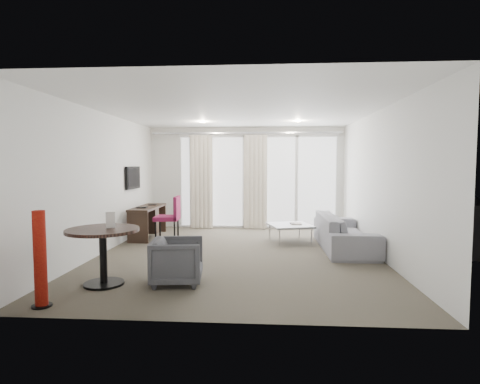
# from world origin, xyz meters

# --- Properties ---
(floor) EXTENTS (5.00, 6.00, 0.00)m
(floor) POSITION_xyz_m (0.00, 0.00, 0.00)
(floor) COLOR #514A3E
(floor) RESTS_ON ground
(ceiling) EXTENTS (5.00, 6.00, 0.00)m
(ceiling) POSITION_xyz_m (0.00, 0.00, 2.60)
(ceiling) COLOR white
(ceiling) RESTS_ON ground
(wall_left) EXTENTS (0.00, 6.00, 2.60)m
(wall_left) POSITION_xyz_m (-2.50, 0.00, 1.30)
(wall_left) COLOR silver
(wall_left) RESTS_ON ground
(wall_right) EXTENTS (0.00, 6.00, 2.60)m
(wall_right) POSITION_xyz_m (2.50, 0.00, 1.30)
(wall_right) COLOR silver
(wall_right) RESTS_ON ground
(wall_front) EXTENTS (5.00, 0.00, 2.60)m
(wall_front) POSITION_xyz_m (0.00, -3.00, 1.30)
(wall_front) COLOR silver
(wall_front) RESTS_ON ground
(window_panel) EXTENTS (4.00, 0.02, 2.38)m
(window_panel) POSITION_xyz_m (0.30, 2.98, 1.20)
(window_panel) COLOR white
(window_panel) RESTS_ON ground
(window_frame) EXTENTS (4.10, 0.06, 2.44)m
(window_frame) POSITION_xyz_m (0.30, 2.97, 1.20)
(window_frame) COLOR white
(window_frame) RESTS_ON ground
(curtain_left) EXTENTS (0.60, 0.20, 2.38)m
(curtain_left) POSITION_xyz_m (-1.15, 2.82, 1.20)
(curtain_left) COLOR beige
(curtain_left) RESTS_ON ground
(curtain_right) EXTENTS (0.60, 0.20, 2.38)m
(curtain_right) POSITION_xyz_m (0.25, 2.82, 1.20)
(curtain_right) COLOR beige
(curtain_right) RESTS_ON ground
(curtain_track) EXTENTS (4.80, 0.04, 0.04)m
(curtain_track) POSITION_xyz_m (0.00, 2.82, 2.45)
(curtain_track) COLOR #B2B2B7
(curtain_track) RESTS_ON ceiling
(downlight_a) EXTENTS (0.12, 0.12, 0.02)m
(downlight_a) POSITION_xyz_m (-0.90, 1.60, 2.59)
(downlight_a) COLOR #FFE0B2
(downlight_a) RESTS_ON ceiling
(downlight_b) EXTENTS (0.12, 0.12, 0.02)m
(downlight_b) POSITION_xyz_m (1.20, 1.60, 2.59)
(downlight_b) COLOR #FFE0B2
(downlight_b) RESTS_ON ceiling
(desk) EXTENTS (0.46, 1.48, 0.69)m
(desk) POSITION_xyz_m (-2.15, 1.53, 0.35)
(desk) COLOR black
(desk) RESTS_ON floor
(tv) EXTENTS (0.05, 0.80, 0.50)m
(tv) POSITION_xyz_m (-2.46, 1.45, 1.35)
(tv) COLOR black
(tv) RESTS_ON wall_left
(desk_chair) EXTENTS (0.55, 0.52, 0.97)m
(desk_chair) POSITION_xyz_m (-1.61, 1.11, 0.49)
(desk_chair) COLOR maroon
(desk_chair) RESTS_ON floor
(round_table) EXTENTS (1.14, 1.14, 0.77)m
(round_table) POSITION_xyz_m (-1.69, -1.87, 0.38)
(round_table) COLOR black
(round_table) RESTS_ON floor
(menu_card) EXTENTS (0.12, 0.06, 0.22)m
(menu_card) POSITION_xyz_m (-1.61, -1.81, 0.72)
(menu_card) COLOR white
(menu_card) RESTS_ON round_table
(red_lamp) EXTENTS (0.22, 0.22, 1.11)m
(red_lamp) POSITION_xyz_m (-2.06, -2.69, 0.55)
(red_lamp) COLOR maroon
(red_lamp) RESTS_ON floor
(tub_armchair) EXTENTS (0.76, 0.74, 0.62)m
(tub_armchair) POSITION_xyz_m (-0.71, -1.74, 0.31)
(tub_armchair) COLOR #3F3F44
(tub_armchair) RESTS_ON floor
(coffee_table) EXTENTS (1.03, 1.03, 0.38)m
(coffee_table) POSITION_xyz_m (1.02, 1.19, 0.19)
(coffee_table) COLOR gray
(coffee_table) RESTS_ON floor
(remote) EXTENTS (0.10, 0.15, 0.02)m
(remote) POSITION_xyz_m (1.08, 1.25, 0.36)
(remote) COLOR black
(remote) RESTS_ON coffee_table
(magazine) EXTENTS (0.23, 0.29, 0.02)m
(magazine) POSITION_xyz_m (1.16, 1.26, 0.36)
(magazine) COLOR gray
(magazine) RESTS_ON coffee_table
(sofa) EXTENTS (0.89, 2.27, 0.66)m
(sofa) POSITION_xyz_m (2.04, 0.61, 0.33)
(sofa) COLOR gray
(sofa) RESTS_ON floor
(terrace_slab) EXTENTS (5.60, 3.00, 0.12)m
(terrace_slab) POSITION_xyz_m (0.30, 4.50, -0.06)
(terrace_slab) COLOR #4D4D50
(terrace_slab) RESTS_ON ground
(rattan_chair_a) EXTENTS (0.55, 0.55, 0.72)m
(rattan_chair_a) POSITION_xyz_m (1.31, 4.82, 0.36)
(rattan_chair_a) COLOR brown
(rattan_chair_a) RESTS_ON terrace_slab
(rattan_chair_b) EXTENTS (0.70, 0.70, 0.77)m
(rattan_chair_b) POSITION_xyz_m (1.59, 4.95, 0.39)
(rattan_chair_b) COLOR brown
(rattan_chair_b) RESTS_ON terrace_slab
(rattan_table) EXTENTS (0.53, 0.53, 0.46)m
(rattan_table) POSITION_xyz_m (1.79, 3.89, 0.23)
(rattan_table) COLOR brown
(rattan_table) RESTS_ON terrace_slab
(balustrade) EXTENTS (5.50, 0.06, 1.05)m
(balustrade) POSITION_xyz_m (0.30, 5.95, 0.50)
(balustrade) COLOR #B2B2B7
(balustrade) RESTS_ON terrace_slab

